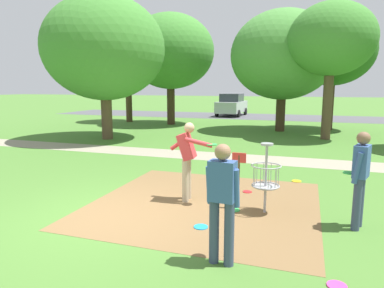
{
  "coord_description": "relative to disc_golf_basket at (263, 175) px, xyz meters",
  "views": [
    {
      "loc": [
        3.57,
        -5.45,
        2.47
      ],
      "look_at": [
        0.79,
        2.83,
        1.0
      ],
      "focal_mm": 32.34,
      "sensor_mm": 36.0,
      "label": 1
    }
  ],
  "objects": [
    {
      "name": "ground_plane",
      "position": [
        -2.8,
        -1.19,
        -0.75
      ],
      "size": [
        160.0,
        160.0,
        0.0
      ],
      "primitive_type": "plane",
      "color": "#47752D"
    },
    {
      "name": "dirt_tee_pad",
      "position": [
        -1.22,
        0.14,
        -0.75
      ],
      "size": [
        4.64,
        4.58,
        0.01
      ],
      "primitive_type": "cube",
      "color": "brown",
      "rests_on": "ground"
    },
    {
      "name": "disc_golf_basket",
      "position": [
        0.0,
        0.0,
        0.0
      ],
      "size": [
        0.98,
        0.58,
        1.39
      ],
      "color": "#9E9EA3",
      "rests_on": "ground"
    },
    {
      "name": "player_foreground_watching",
      "position": [
        -0.28,
        -2.22,
        0.21
      ],
      "size": [
        0.48,
        0.41,
        1.71
      ],
      "color": "#384260",
      "rests_on": "ground"
    },
    {
      "name": "player_throwing",
      "position": [
        1.68,
        -0.26,
        0.21
      ],
      "size": [
        0.44,
        0.5,
        1.71
      ],
      "color": "#384260",
      "rests_on": "ground"
    },
    {
      "name": "player_waiting_left",
      "position": [
        -1.63,
        0.21,
        0.23
      ],
      "size": [
        1.13,
        0.44,
        1.71
      ],
      "color": "tan",
      "rests_on": "ground"
    },
    {
      "name": "frisbee_near_basket",
      "position": [
        1.23,
        -2.32,
        -0.74
      ],
      "size": [
        0.25,
        0.25,
        0.02
      ],
      "primitive_type": "cylinder",
      "color": "#E53D99",
      "rests_on": "ground"
    },
    {
      "name": "frisbee_by_tee",
      "position": [
        -0.48,
        1.2,
        -0.74
      ],
      "size": [
        0.21,
        0.21,
        0.02
      ],
      "primitive_type": "cylinder",
      "color": "red",
      "rests_on": "ground"
    },
    {
      "name": "frisbee_mid_grass",
      "position": [
        -0.92,
        -1.11,
        -0.74
      ],
      "size": [
        0.25,
        0.25,
        0.02
      ],
      "primitive_type": "cylinder",
      "color": "#1E93DB",
      "rests_on": "ground"
    },
    {
      "name": "frisbee_far_left",
      "position": [
        0.58,
        2.53,
        -0.74
      ],
      "size": [
        0.25,
        0.25,
        0.02
      ],
      "primitive_type": "cylinder",
      "color": "gold",
      "rests_on": "ground"
    },
    {
      "name": "frisbee_far_right",
      "position": [
        -0.55,
        -0.09,
        -0.74
      ],
      "size": [
        0.26,
        0.26,
        0.02
      ],
      "primitive_type": "cylinder",
      "color": "green",
      "rests_on": "ground"
    },
    {
      "name": "tree_near_right",
      "position": [
        -11.06,
        14.84,
        3.55
      ],
      "size": [
        3.74,
        3.74,
        5.93
      ],
      "color": "#4C3823",
      "rests_on": "ground"
    },
    {
      "name": "tree_mid_left",
      "position": [
        -0.66,
        12.94,
        3.34
      ],
      "size": [
        5.58,
        5.58,
        6.48
      ],
      "color": "#422D1E",
      "rests_on": "ground"
    },
    {
      "name": "tree_mid_center",
      "position": [
        1.6,
        10.62,
        3.77
      ],
      "size": [
        3.86,
        3.86,
        6.2
      ],
      "color": "brown",
      "rests_on": "ground"
    },
    {
      "name": "tree_mid_right",
      "position": [
        -7.67,
        14.24,
        3.86
      ],
      "size": [
        5.53,
        5.53,
        6.98
      ],
      "color": "#422D1E",
      "rests_on": "ground"
    },
    {
      "name": "tree_far_left",
      "position": [
        1.9,
        14.49,
        3.63
      ],
      "size": [
        4.52,
        4.52,
        6.33
      ],
      "color": "#422D1E",
      "rests_on": "ground"
    },
    {
      "name": "tree_far_center",
      "position": [
        -8.15,
        7.41,
        3.39
      ],
      "size": [
        5.51,
        5.51,
        6.5
      ],
      "color": "brown",
      "rests_on": "ground"
    },
    {
      "name": "parking_lot_strip",
      "position": [
        -2.8,
        21.87,
        -0.75
      ],
      "size": [
        36.0,
        6.0,
        0.01
      ],
      "primitive_type": "cube",
      "color": "#4C4C51",
      "rests_on": "ground"
    },
    {
      "name": "parked_car_leftmost",
      "position": [
        -5.31,
        21.95,
        0.17
      ],
      "size": [
        2.09,
        4.26,
        1.84
      ],
      "color": "#B2B7BC",
      "rests_on": "ground"
    },
    {
      "name": "gravel_path",
      "position": [
        -2.8,
        5.02,
        -0.75
      ],
      "size": [
        40.0,
        1.49,
        0.0
      ],
      "primitive_type": "cube",
      "color": "gray",
      "rests_on": "ground"
    }
  ]
}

